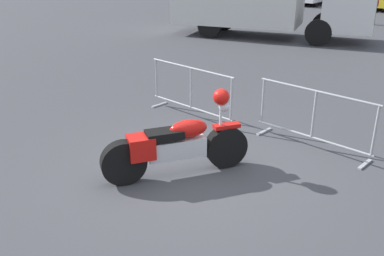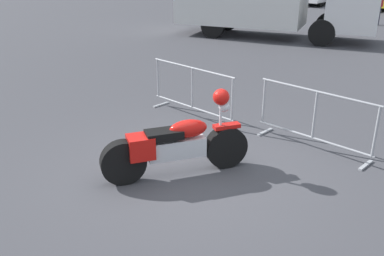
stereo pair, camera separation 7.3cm
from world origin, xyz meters
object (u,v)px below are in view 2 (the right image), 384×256
Objects in this scene: pedestrian at (379,5)px; crowd_barrier_near at (192,91)px; motorcycle at (176,145)px; crowd_barrier_far at (314,119)px.

crowd_barrier_near is at bearing -153.87° from pedestrian.
pedestrian is (-1.55, 17.06, 0.41)m from motorcycle.
motorcycle is 17.14m from pedestrian.
pedestrian is at bearing 100.93° from crowd_barrier_far.
crowd_barrier_far is (1.32, 2.18, 0.05)m from motorcycle.
pedestrian reaches higher than crowd_barrier_far.
pedestrian is at bearing 90.90° from crowd_barrier_near.
pedestrian is (-0.23, 14.88, 0.37)m from crowd_barrier_near.
pedestrian reaches higher than crowd_barrier_near.
pedestrian reaches higher than motorcycle.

